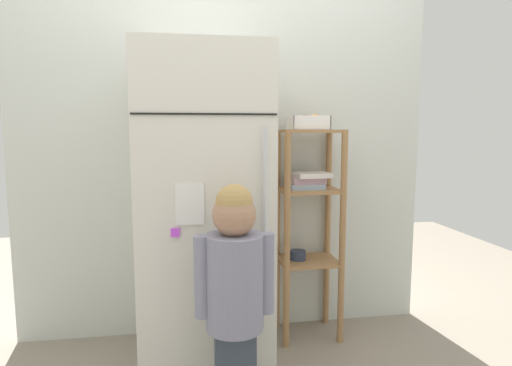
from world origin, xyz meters
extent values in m
plane|color=gray|center=(0.00, 0.00, 0.00)|extent=(6.00, 6.00, 0.00)
cube|color=silver|center=(0.00, 0.38, 1.06)|extent=(2.43, 0.03, 2.11)
cube|color=silver|center=(-0.15, 0.02, 0.81)|extent=(0.63, 0.66, 1.61)
cube|color=black|center=(-0.15, -0.31, 1.29)|extent=(0.62, 0.01, 0.01)
cylinder|color=silver|center=(0.10, -0.33, 0.98)|extent=(0.02, 0.02, 0.51)
cube|color=white|center=(-0.22, -0.31, 0.90)|extent=(0.12, 0.00, 0.18)
cube|color=#14A4E2|center=(-0.06, -0.31, 0.81)|extent=(0.03, 0.01, 0.03)
cube|color=#CC46ED|center=(-0.29, -0.31, 0.78)|extent=(0.04, 0.01, 0.04)
cube|color=#EA3E3E|center=(-0.06, -0.31, 0.84)|extent=(0.04, 0.02, 0.04)
cylinder|color=gray|center=(-0.05, -0.50, 0.61)|extent=(0.24, 0.24, 0.39)
sphere|color=gray|center=(-0.05, -0.43, 0.79)|extent=(0.10, 0.10, 0.10)
sphere|color=#A87A5B|center=(-0.05, -0.50, 0.88)|extent=(0.18, 0.18, 0.18)
sphere|color=tan|center=(-0.05, -0.50, 0.93)|extent=(0.15, 0.15, 0.15)
cylinder|color=gray|center=(-0.18, -0.50, 0.64)|extent=(0.07, 0.07, 0.33)
cylinder|color=gray|center=(0.08, -0.50, 0.64)|extent=(0.07, 0.07, 0.33)
cylinder|color=#9E7247|center=(0.30, 0.07, 0.61)|extent=(0.04, 0.04, 1.22)
cylinder|color=#9E7247|center=(0.62, 0.07, 0.61)|extent=(0.04, 0.04, 1.22)
cylinder|color=#9E7247|center=(0.30, 0.33, 0.61)|extent=(0.04, 0.04, 1.22)
cylinder|color=#9E7247|center=(0.62, 0.33, 0.61)|extent=(0.04, 0.04, 1.22)
cube|color=#9E7247|center=(0.46, 0.20, 1.21)|extent=(0.34, 0.28, 0.02)
cube|color=#9E7247|center=(0.46, 0.20, 0.87)|extent=(0.34, 0.28, 0.02)
cube|color=#9E7247|center=(0.46, 0.20, 0.45)|extent=(0.34, 0.28, 0.02)
cube|color=#99B2C6|center=(0.44, 0.21, 0.90)|extent=(0.20, 0.16, 0.03)
cube|color=#B293A3|center=(0.45, 0.21, 0.93)|extent=(0.20, 0.17, 0.04)
cube|color=white|center=(0.48, 0.20, 0.96)|extent=(0.20, 0.17, 0.03)
cylinder|color=#2D384C|center=(0.40, 0.20, 0.49)|extent=(0.09, 0.09, 0.05)
cube|color=white|center=(0.45, 0.21, 1.22)|extent=(0.22, 0.16, 0.01)
cube|color=white|center=(0.45, 0.13, 1.26)|extent=(0.22, 0.01, 0.08)
cube|color=white|center=(0.45, 0.29, 1.26)|extent=(0.22, 0.01, 0.08)
cube|color=white|center=(0.35, 0.21, 1.26)|extent=(0.01, 0.16, 0.08)
cube|color=white|center=(0.56, 0.21, 1.26)|extent=(0.01, 0.16, 0.08)
sphere|color=#A5310D|center=(0.48, 0.22, 1.26)|extent=(0.08, 0.08, 0.08)
sphere|color=#9E4724|center=(0.45, 0.23, 1.26)|extent=(0.08, 0.08, 0.08)
sphere|color=#9A3226|center=(0.42, 0.19, 1.26)|extent=(0.08, 0.08, 0.08)
sphere|color=orange|center=(0.48, 0.19, 1.27)|extent=(0.08, 0.08, 0.08)
camera|label=1|loc=(-0.24, -2.16, 1.22)|focal=30.08mm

